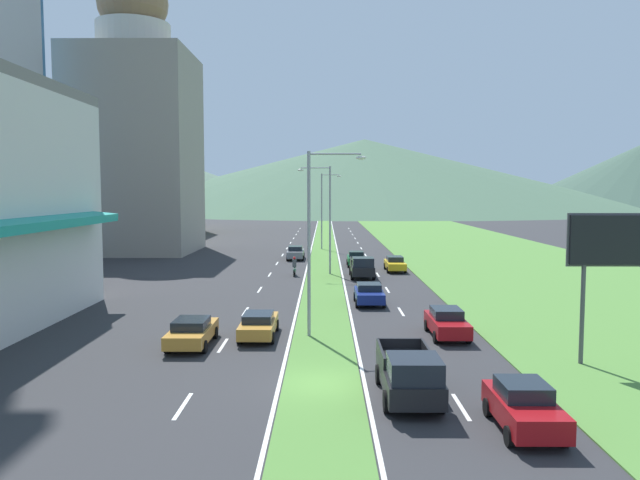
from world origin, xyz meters
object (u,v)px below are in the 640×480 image
at_px(billboard_roadside, 622,249).
at_px(motorcycle_rider, 294,268).
at_px(car_7, 356,259).
at_px(car_2, 369,294).
at_px(car_3, 192,332).
at_px(car_6, 296,253).
at_px(street_lamp_mid, 327,213).
at_px(car_1, 447,322).
at_px(pickup_truck_0, 362,267).
at_px(street_lamp_near, 315,231).
at_px(car_5, 395,264).
at_px(street_lamp_far, 324,207).
at_px(car_0, 259,324).
at_px(pickup_truck_1, 409,375).
at_px(car_4, 524,406).

relative_size(billboard_roadside, motorcycle_rider, 3.45).
bearing_deg(car_7, car_2, -0.49).
relative_size(billboard_roadside, car_2, 1.64).
height_order(car_3, car_6, car_6).
bearing_deg(motorcycle_rider, street_lamp_mid, -71.95).
height_order(billboard_roadside, car_6, billboard_roadside).
height_order(car_1, pickup_truck_0, pickup_truck_0).
distance_m(car_2, car_7, 21.39).
distance_m(car_7, pickup_truck_0, 8.56).
height_order(street_lamp_near, car_5, street_lamp_near).
bearing_deg(car_5, street_lamp_far, -162.27).
bearing_deg(car_2, motorcycle_rider, -157.23).
relative_size(street_lamp_mid, car_6, 2.18).
bearing_deg(car_0, pickup_truck_1, -145.39).
distance_m(car_5, car_7, 5.32).
relative_size(car_1, pickup_truck_1, 0.83).
distance_m(car_6, pickup_truck_1, 47.48).
relative_size(car_2, car_6, 0.90).
xyz_separation_m(street_lamp_near, billboard_roadside, (13.81, -5.26, -0.44)).
bearing_deg(motorcycle_rider, car_0, 178.22).
height_order(street_lamp_mid, motorcycle_rider, street_lamp_mid).
relative_size(street_lamp_mid, car_7, 2.51).
bearing_deg(pickup_truck_1, billboard_roadside, 115.06).
relative_size(car_3, car_7, 1.18).
bearing_deg(car_2, pickup_truck_0, 178.69).
relative_size(street_lamp_mid, billboard_roadside, 1.47).
xyz_separation_m(billboard_roadside, pickup_truck_0, (-9.91, 27.56, -4.30)).
bearing_deg(car_3, car_4, -129.10).
relative_size(pickup_truck_1, motorcycle_rider, 2.70).
distance_m(street_lamp_mid, car_2, 16.16).
relative_size(street_lamp_far, car_1, 2.27).
distance_m(billboard_roadside, pickup_truck_0, 29.60).
relative_size(car_5, motorcycle_rider, 2.34).
distance_m(street_lamp_near, car_2, 11.29).
height_order(billboard_roadside, motorcycle_rider, billboard_roadside).
bearing_deg(billboard_roadside, pickup_truck_1, -154.94).
relative_size(car_3, car_6, 1.02).
xyz_separation_m(car_0, motorcycle_rider, (0.74, 23.74, 0.03)).
bearing_deg(car_2, pickup_truck_1, 0.31).
bearing_deg(pickup_truck_1, car_5, 174.27).
bearing_deg(car_0, car_7, -12.41).
height_order(street_lamp_mid, billboard_roadside, street_lamp_mid).
distance_m(car_1, pickup_truck_1, 10.63).
relative_size(street_lamp_near, pickup_truck_0, 1.85).
height_order(car_0, car_7, car_7).
xyz_separation_m(car_5, pickup_truck_0, (-3.52, -4.66, 0.24)).
bearing_deg(car_6, car_5, -134.48).
height_order(car_2, car_6, car_6).
distance_m(car_0, car_6, 37.23).
distance_m(street_lamp_near, car_5, 28.40).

